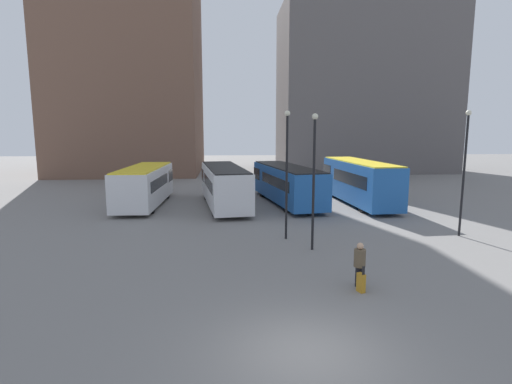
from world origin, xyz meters
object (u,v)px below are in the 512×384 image
at_px(bus_0, 145,185).
at_px(lamp_post_0, 287,166).
at_px(suitcase, 361,283).
at_px(bus_3, 359,181).
at_px(lamp_post_1, 465,164).
at_px(traveler, 360,261).
at_px(bus_2, 287,183).
at_px(bus_1, 224,185).
at_px(lamp_post_2, 314,172).

bearing_deg(bus_0, lamp_post_0, -135.99).
xyz_separation_m(bus_0, suitcase, (10.72, -17.00, -1.23)).
height_order(bus_3, lamp_post_0, lamp_post_0).
bearing_deg(lamp_post_1, traveler, -139.94).
bearing_deg(suitcase, bus_2, -18.05).
distance_m(bus_1, suitcase, 16.94).
distance_m(bus_1, lamp_post_2, 12.10).
bearing_deg(bus_3, bus_2, 78.67).
height_order(bus_0, lamp_post_1, lamp_post_1).
xyz_separation_m(bus_0, bus_1, (5.90, -0.81, 0.04)).
bearing_deg(lamp_post_0, bus_0, 132.37).
height_order(bus_0, bus_1, bus_1).
relative_size(bus_2, lamp_post_2, 1.78).
bearing_deg(bus_1, lamp_post_2, -166.93).
bearing_deg(bus_1, lamp_post_1, -134.15).
height_order(traveler, suitcase, traveler).
bearing_deg(lamp_post_1, bus_0, 151.21).
bearing_deg(traveler, lamp_post_0, -3.59).
distance_m(bus_0, bus_3, 16.13).
height_order(bus_1, suitcase, bus_1).
height_order(lamp_post_0, lamp_post_1, lamp_post_1).
xyz_separation_m(traveler, lamp_post_2, (-0.73, 4.52, 2.71)).
xyz_separation_m(bus_2, lamp_post_0, (-1.55, -10.30, 2.22)).
height_order(bus_0, lamp_post_0, lamp_post_0).
relative_size(bus_2, lamp_post_0, 1.72).
relative_size(bus_1, lamp_post_0, 1.61).
relative_size(bus_0, suitcase, 9.92).
height_order(suitcase, lamp_post_1, lamp_post_1).
bearing_deg(suitcase, lamp_post_2, -10.97).
bearing_deg(lamp_post_2, lamp_post_0, 115.98).
xyz_separation_m(bus_0, bus_3, (16.12, -0.46, 0.20)).
distance_m(bus_3, lamp_post_1, 10.13).
distance_m(bus_3, lamp_post_2, 13.14).
distance_m(bus_2, suitcase, 17.33).
bearing_deg(lamp_post_0, suitcase, -77.18).
bearing_deg(bus_2, suitcase, 170.69).
bearing_deg(bus_3, lamp_post_0, 140.23).
height_order(bus_1, bus_3, bus_3).
bearing_deg(bus_0, lamp_post_1, -117.15).
distance_m(bus_1, bus_2, 4.91).
xyz_separation_m(bus_2, lamp_post_2, (-0.60, -12.26, 2.11)).
bearing_deg(lamp_post_2, bus_3, 62.31).
bearing_deg(lamp_post_1, lamp_post_0, 179.35).
height_order(bus_3, lamp_post_2, lamp_post_2).
xyz_separation_m(bus_3, lamp_post_1, (2.28, -9.66, 2.04)).
bearing_deg(traveler, lamp_post_2, -8.98).
relative_size(bus_2, bus_3, 1.08).
bearing_deg(bus_2, traveler, 171.03).
relative_size(traveler, suitcase, 1.69).
xyz_separation_m(bus_1, bus_2, (4.79, 1.10, -0.05)).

